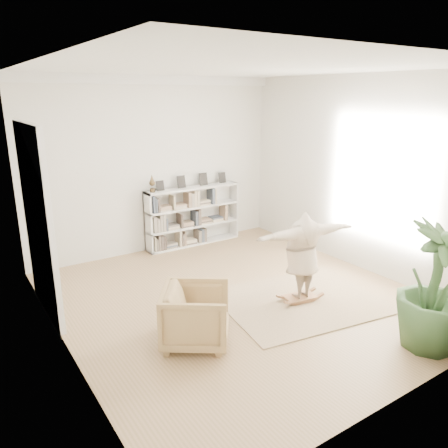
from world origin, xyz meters
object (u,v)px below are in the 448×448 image
(armchair, at_px, (196,316))
(rocker_board, at_px, (300,297))
(houseplant, at_px, (435,287))
(person, at_px, (302,253))
(bookshelf, at_px, (193,216))

(armchair, xyz_separation_m, rocker_board, (2.02, 0.13, -0.33))
(rocker_board, xyz_separation_m, houseplant, (0.50, -1.91, 0.78))
(person, bearing_deg, armchair, 12.69)
(person, bearing_deg, houseplant, 113.76)
(armchair, relative_size, person, 0.51)
(houseplant, bearing_deg, bookshelf, 95.61)
(bookshelf, xyz_separation_m, rocker_board, (0.02, -3.46, -0.57))
(rocker_board, bearing_deg, person, -171.05)
(bookshelf, bearing_deg, person, -89.62)
(bookshelf, relative_size, person, 1.27)
(bookshelf, xyz_separation_m, armchair, (-2.00, -3.59, -0.23))
(bookshelf, relative_size, rocker_board, 3.95)
(armchair, distance_m, houseplant, 3.12)
(rocker_board, bearing_deg, houseplant, -66.24)
(rocker_board, bearing_deg, bookshelf, 99.33)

